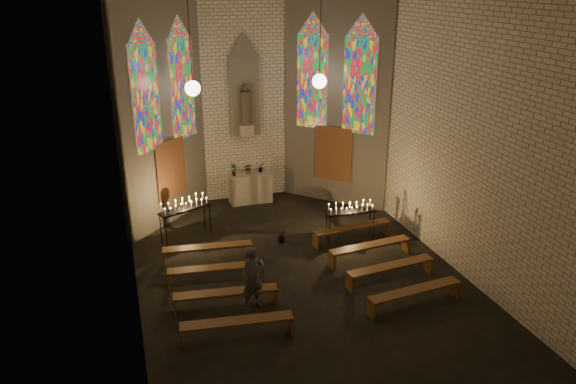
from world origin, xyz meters
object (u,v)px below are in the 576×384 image
at_px(votive_stand_left, 185,206).
at_px(visitor, 253,278).
at_px(altar, 250,188).
at_px(votive_stand_right, 351,209).
at_px(aisle_flower_pot, 281,236).

height_order(votive_stand_left, visitor, visitor).
bearing_deg(altar, visitor, -103.10).
bearing_deg(votive_stand_left, visitor, -101.34).
xyz_separation_m(votive_stand_left, votive_stand_right, (4.53, -1.46, -0.08)).
bearing_deg(visitor, votive_stand_left, 81.41).
height_order(aisle_flower_pot, visitor, visitor).
bearing_deg(aisle_flower_pot, votive_stand_left, 156.08).
bearing_deg(votive_stand_right, altar, 121.98).
distance_m(aisle_flower_pot, visitor, 3.47).
bearing_deg(aisle_flower_pot, votive_stand_right, -9.34).
height_order(votive_stand_right, visitor, visitor).
bearing_deg(votive_stand_right, aisle_flower_pot, 172.52).
xyz_separation_m(altar, votive_stand_left, (-2.44, -2.15, 0.49)).
relative_size(altar, aisle_flower_pot, 3.72).
distance_m(aisle_flower_pot, votive_stand_left, 2.91).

